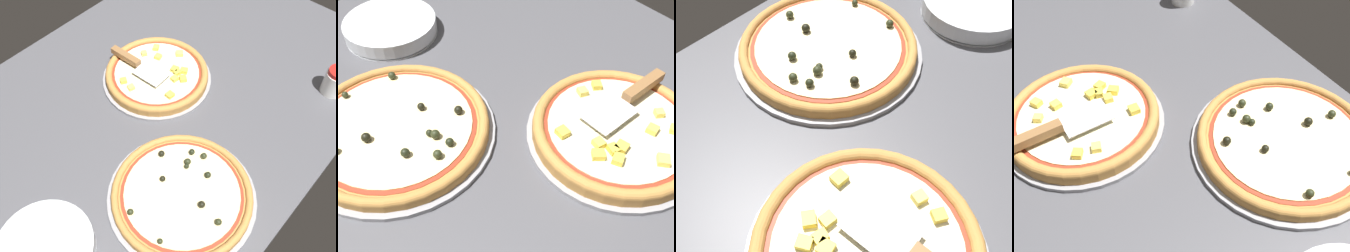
{
  "view_description": "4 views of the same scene",
  "coord_description": "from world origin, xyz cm",
  "views": [
    {
      "loc": [
        57.96,
        55.11,
        94.49
      ],
      "look_at": [
        7.11,
        10.21,
        3.0
      ],
      "focal_mm": 42.0,
      "sensor_mm": 36.0,
      "label": 1
    },
    {
      "loc": [
        -33.4,
        41.81,
        59.77
      ],
      "look_at": [
        7.11,
        10.21,
        3.0
      ],
      "focal_mm": 42.0,
      "sensor_mm": 36.0,
      "label": 2
    },
    {
      "loc": [
        -23.3,
        -17.51,
        56.88
      ],
      "look_at": [
        7.11,
        10.21,
        3.0
      ],
      "focal_mm": 42.0,
      "sensor_mm": 36.0,
      "label": 3
    },
    {
      "loc": [
        54.58,
        -18.36,
        64.15
      ],
      "look_at": [
        7.11,
        10.21,
        3.0
      ],
      "focal_mm": 42.0,
      "sensor_mm": 36.0,
      "label": 4
    }
  ],
  "objects": [
    {
      "name": "plate_stack",
      "position": [
        53.02,
        11.99,
        2.1
      ],
      "size": [
        23.37,
        23.37,
        4.2
      ],
      "color": "silver",
      "rests_on": "ground_plane"
    },
    {
      "name": "pizza_back",
      "position": [
        20.75,
        27.07,
        2.28
      ],
      "size": [
        36.86,
        36.86,
        3.78
      ],
      "color": "#B77F3D",
      "rests_on": "pizza_pan_back"
    },
    {
      "name": "pizza_pan_back",
      "position": [
        20.77,
        27.08,
        0.5
      ],
      "size": [
        39.21,
        39.21,
        1.0
      ],
      "primitive_type": "cylinder",
      "color": "#939399",
      "rests_on": "ground_plane"
    },
    {
      "name": "ground_plane",
      "position": [
        0.0,
        0.0,
        -1.8
      ],
      "size": [
        155.43,
        102.38,
        3.6
      ],
      "primitive_type": "cube",
      "color": "#4C4C51"
    },
    {
      "name": "pizza_front",
      "position": [
        -6.57,
        -6.63,
        2.67
      ],
      "size": [
        33.19,
        33.19,
        3.75
      ],
      "color": "#B77F3D",
      "rests_on": "pizza_pan_front"
    }
  ]
}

